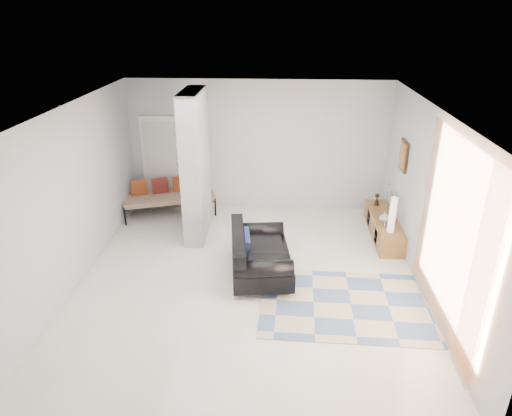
{
  "coord_description": "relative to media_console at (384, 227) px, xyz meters",
  "views": [
    {
      "loc": [
        0.5,
        -6.4,
        4.13
      ],
      "look_at": [
        0.09,
        0.6,
        1.03
      ],
      "focal_mm": 32.0,
      "sensor_mm": 36.0,
      "label": 1
    }
  ],
  "objects": [
    {
      "name": "floor",
      "position": [
        -2.52,
        -1.7,
        -0.2
      ],
      "size": [
        6.0,
        6.0,
        0.0
      ],
      "primitive_type": "plane",
      "color": "beige",
      "rests_on": "ground"
    },
    {
      "name": "ceiling",
      "position": [
        -2.52,
        -1.7,
        2.6
      ],
      "size": [
        6.0,
        6.0,
        0.0
      ],
      "primitive_type": "plane",
      "rotation": [
        3.14,
        0.0,
        0.0
      ],
      "color": "white",
      "rests_on": "wall_back"
    },
    {
      "name": "wall_back",
      "position": [
        -2.52,
        1.3,
        1.2
      ],
      "size": [
        6.0,
        0.0,
        6.0
      ],
      "primitive_type": "plane",
      "rotation": [
        1.57,
        0.0,
        0.0
      ],
      "color": "silver",
      "rests_on": "ground"
    },
    {
      "name": "wall_front",
      "position": [
        -2.52,
        -4.7,
        1.2
      ],
      "size": [
        6.0,
        0.0,
        6.0
      ],
      "primitive_type": "plane",
      "rotation": [
        -1.57,
        0.0,
        0.0
      ],
      "color": "silver",
      "rests_on": "ground"
    },
    {
      "name": "wall_left",
      "position": [
        -5.27,
        -1.7,
        1.2
      ],
      "size": [
        0.0,
        6.0,
        6.0
      ],
      "primitive_type": "plane",
      "rotation": [
        1.57,
        0.0,
        1.57
      ],
      "color": "silver",
      "rests_on": "ground"
    },
    {
      "name": "wall_right",
      "position": [
        0.23,
        -1.7,
        1.2
      ],
      "size": [
        0.0,
        6.0,
        6.0
      ],
      "primitive_type": "plane",
      "rotation": [
        1.57,
        0.0,
        -1.57
      ],
      "color": "silver",
      "rests_on": "ground"
    },
    {
      "name": "partition_column",
      "position": [
        -3.62,
        -0.1,
        1.2
      ],
      "size": [
        0.35,
        1.2,
        2.8
      ],
      "primitive_type": "cube",
      "color": "#A5A9AC",
      "rests_on": "floor"
    },
    {
      "name": "hallway_door",
      "position": [
        -4.62,
        1.26,
        0.82
      ],
      "size": [
        0.85,
        0.06,
        2.04
      ],
      "primitive_type": "cube",
      "color": "white",
      "rests_on": "floor"
    },
    {
      "name": "curtain",
      "position": [
        0.15,
        -2.85,
        1.25
      ],
      "size": [
        0.0,
        2.55,
        2.55
      ],
      "primitive_type": "plane",
      "rotation": [
        1.57,
        0.0,
        1.57
      ],
      "color": "orange",
      "rests_on": "wall_right"
    },
    {
      "name": "wall_art",
      "position": [
        0.2,
        -0.0,
        1.45
      ],
      "size": [
        0.04,
        0.45,
        0.55
      ],
      "primitive_type": "cube",
      "color": "#3C2710",
      "rests_on": "wall_right"
    },
    {
      "name": "media_console",
      "position": [
        0.0,
        0.0,
        0.0
      ],
      "size": [
        0.45,
        1.81,
        0.8
      ],
      "color": "brown",
      "rests_on": "floor"
    },
    {
      "name": "loveseat",
      "position": [
        -2.39,
        -1.51,
        0.15
      ],
      "size": [
        1.13,
        1.71,
        0.76
      ],
      "rotation": [
        0.0,
        0.0,
        0.12
      ],
      "color": "silver",
      "rests_on": "floor"
    },
    {
      "name": "daybed",
      "position": [
        -4.45,
        0.86,
        0.21
      ],
      "size": [
        2.05,
        1.34,
        0.77
      ],
      "rotation": [
        0.0,
        0.0,
        0.31
      ],
      "color": "black",
      "rests_on": "floor"
    },
    {
      "name": "area_rug",
      "position": [
        -0.92,
        -2.31,
        -0.2
      ],
      "size": [
        2.78,
        1.9,
        0.01
      ],
      "primitive_type": "cube",
      "rotation": [
        0.0,
        0.0,
        -0.03
      ],
      "color": "#C6B797",
      "rests_on": "floor"
    },
    {
      "name": "cylinder_lamp",
      "position": [
        -0.02,
        -0.59,
        0.53
      ],
      "size": [
        0.12,
        0.12,
        0.67
      ],
      "primitive_type": "cylinder",
      "color": "white",
      "rests_on": "media_console"
    },
    {
      "name": "bronze_figurine",
      "position": [
        -0.05,
        0.62,
        0.32
      ],
      "size": [
        0.14,
        0.14,
        0.24
      ],
      "primitive_type": null,
      "rotation": [
        0.0,
        0.0,
        -0.12
      ],
      "color": "black",
      "rests_on": "media_console"
    },
    {
      "name": "vase",
      "position": [
        -0.05,
        -0.19,
        0.3
      ],
      "size": [
        0.23,
        0.23,
        0.21
      ],
      "primitive_type": "imported",
      "rotation": [
        0.0,
        0.0,
        0.14
      ],
      "color": "silver",
      "rests_on": "media_console"
    }
  ]
}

